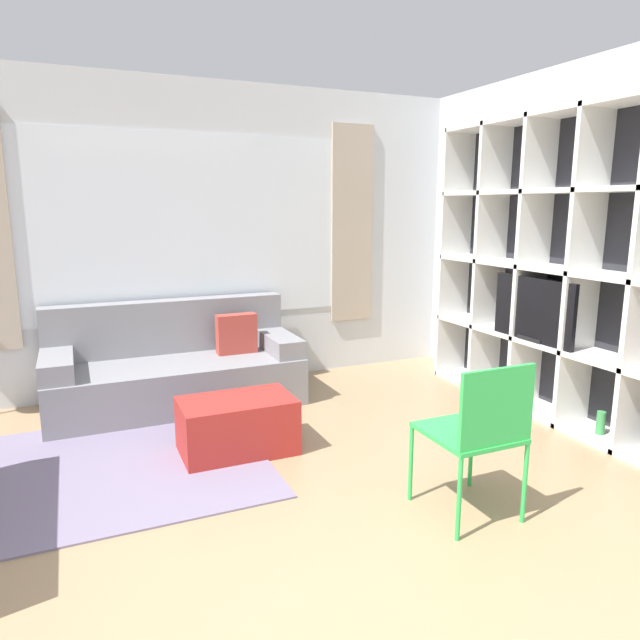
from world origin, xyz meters
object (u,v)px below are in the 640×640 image
at_px(ottoman, 237,426).
at_px(folding_chair, 479,427).
at_px(couch_main, 176,369).
at_px(shelving_unit, 560,271).

bearing_deg(ottoman, folding_chair, -54.92).
bearing_deg(couch_main, ottoman, -79.92).
bearing_deg(ottoman, couch_main, 100.08).
bearing_deg(folding_chair, couch_main, -65.38).
height_order(couch_main, folding_chair, folding_chair).
bearing_deg(folding_chair, shelving_unit, -146.56).
relative_size(ottoman, folding_chair, 0.87).
bearing_deg(folding_chair, ottoman, -54.92).
relative_size(shelving_unit, folding_chair, 2.95).
xyz_separation_m(couch_main, ottoman, (0.20, -1.15, -0.11)).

